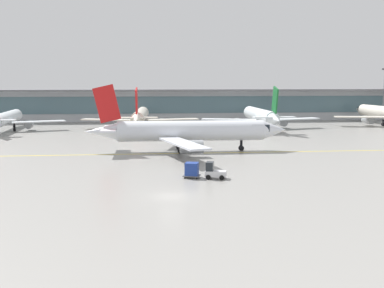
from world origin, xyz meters
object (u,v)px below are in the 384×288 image
gate_airplane_3 (260,116)px  cargo_dolly_lead (192,170)px  gate_airplane_1 (6,119)px  apron_light_mast_1 (384,92)px  gate_airplane_2 (140,116)px  taxiing_regional_jet (189,131)px  baggage_tug (214,172)px

gate_airplane_3 → cargo_dolly_lead: bearing=158.0°
gate_airplane_1 → apron_light_mast_1: (106.81, 20.37, 5.62)m
gate_airplane_3 → apron_light_mast_1: apron_light_mast_1 is taller
gate_airplane_3 → apron_light_mast_1: bearing=-64.9°
gate_airplane_2 → taxiing_regional_jet: taxiing_regional_jet is taller
cargo_dolly_lead → baggage_tug: bearing=-0.0°
gate_airplane_3 → taxiing_regional_jet: taxiing_regional_jet is taller
gate_airplane_2 → cargo_dolly_lead: gate_airplane_2 is taller
baggage_tug → cargo_dolly_lead: (-2.71, 0.76, 0.16)m
gate_airplane_1 → baggage_tug: size_ratio=10.56×
baggage_tug → apron_light_mast_1: (64.47, 80.20, 7.75)m
taxiing_regional_jet → apron_light_mast_1: apron_light_mast_1 is taller
gate_airplane_2 → taxiing_regional_jet: 40.51m
gate_airplane_1 → apron_light_mast_1: bearing=-82.6°
taxiing_regional_jet → cargo_dolly_lead: size_ratio=14.27×
gate_airplane_1 → gate_airplane_2: 32.52m
gate_airplane_3 → taxiing_regional_jet: 42.85m
gate_airplane_2 → gate_airplane_3: 30.70m
gate_airplane_1 → taxiing_regional_jet: taxiing_regional_jet is taller
gate_airplane_3 → cargo_dolly_lead: gate_airplane_3 is taller
gate_airplane_1 → gate_airplane_2: (32.44, 2.29, 0.18)m
gate_airplane_1 → gate_airplane_3: (63.02, -0.38, 0.27)m
gate_airplane_2 → taxiing_regional_jet: size_ratio=0.92×
gate_airplane_1 → cargo_dolly_lead: 71.16m
baggage_tug → cargo_dolly_lead: 2.82m
gate_airplane_1 → cargo_dolly_lead: size_ratio=12.40×
cargo_dolly_lead → apron_light_mast_1: size_ratio=0.15×
gate_airplane_2 → gate_airplane_1: bearing=96.9°
apron_light_mast_1 → gate_airplane_2: bearing=-166.3°
gate_airplane_2 → cargo_dolly_lead: bearing=-170.4°
baggage_tug → cargo_dolly_lead: size_ratio=1.17×
gate_airplane_2 → apron_light_mast_1: size_ratio=2.03×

